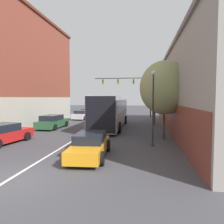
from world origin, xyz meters
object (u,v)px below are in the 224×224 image
parked_car_left_far (82,115)px  street_tree_near (164,88)px  hatchback_foreground (90,145)px  traffic_signal_gantry (132,86)px  parked_car_left_distant (2,134)px  street_tree_far (155,89)px  bus (111,110)px  parked_car_left_near (53,122)px  parked_car_left_mid (88,113)px  street_lamp (153,106)px

parked_car_left_far → street_tree_near: bearing=-135.6°
hatchback_foreground → traffic_signal_gantry: 24.99m
parked_car_left_far → parked_car_left_distant: bearing=-175.3°
parked_car_left_distant → street_tree_far: size_ratio=0.85×
parked_car_left_distant → traffic_signal_gantry: (7.59, 22.25, 4.32)m
bus → parked_car_left_near: bearing=102.7°
bus → parked_car_left_far: 9.75m
parked_car_left_mid → street_tree_near: 22.80m
parked_car_left_mid → traffic_signal_gantry: size_ratio=0.45×
bus → parked_car_left_far: bearing=33.9°
street_tree_far → street_lamp: bearing=-93.0°
street_tree_near → street_tree_far: street_tree_near is taller
parked_car_left_near → street_tree_far: 11.77m
hatchback_foreground → traffic_signal_gantry: traffic_signal_gantry is taller
parked_car_left_distant → hatchback_foreground: bearing=-101.3°
parked_car_left_near → street_tree_far: street_tree_far is taller
parked_car_left_mid → street_lamp: 24.53m
parked_car_left_distant → street_tree_near: 12.10m
hatchback_foreground → parked_car_left_distant: (-6.80, 2.34, 0.05)m
traffic_signal_gantry → parked_car_left_near: bearing=-116.8°
parked_car_left_near → street_lamp: 12.31m
parked_car_left_near → traffic_signal_gantry: traffic_signal_gantry is taller
parked_car_left_far → parked_car_left_distant: 17.12m
street_tree_far → street_tree_near: bearing=-87.6°
parked_car_left_far → street_lamp: 19.00m
parked_car_left_near → parked_car_left_far: (0.43, 9.35, -0.02)m
bus → street_tree_near: bearing=-139.3°
parked_car_left_near → parked_car_left_distant: size_ratio=1.00×
parked_car_left_distant → traffic_signal_gantry: size_ratio=0.51×
street_lamp → street_tree_near: 3.04m
parked_car_left_near → bus: bearing=-75.4°
bus → parked_car_left_mid: bus is taller
hatchback_foreground → street_tree_far: street_tree_far is taller
parked_car_left_near → parked_car_left_distant: 7.76m
parked_car_left_far → street_tree_far: size_ratio=0.74×
parked_car_left_far → traffic_signal_gantry: bearing=-46.2°
street_lamp → street_tree_near: (0.93, 2.60, 1.28)m
bus → parked_car_left_distant: (-6.15, -9.11, -1.23)m
hatchback_foreground → parked_car_left_distant: size_ratio=0.96×
parked_car_left_near → parked_car_left_distant: bearing=179.5°
bus → parked_car_left_near: 6.16m
traffic_signal_gantry → street_lamp: traffic_signal_gantry is taller
parked_car_left_near → parked_car_left_far: parked_car_left_near is taller
hatchback_foreground → traffic_signal_gantry: bearing=-5.1°
parked_car_left_near → parked_car_left_mid: size_ratio=1.14×
hatchback_foreground → parked_car_left_distant: 7.19m
bus → parked_car_left_distant: 11.07m
street_tree_near → street_tree_far: size_ratio=1.07×
parked_car_left_mid → parked_car_left_distant: bearing=178.9°
bus → parked_car_left_near: size_ratio=2.39×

